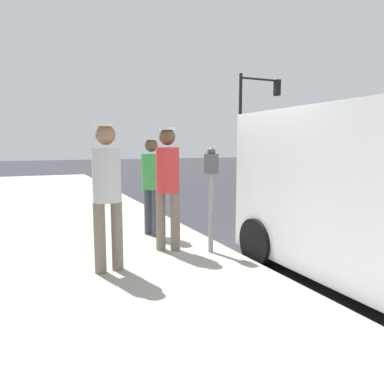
{
  "coord_description": "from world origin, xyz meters",
  "views": [
    {
      "loc": [
        3.72,
        4.15,
        1.7
      ],
      "look_at": [
        1.65,
        -0.47,
        1.05
      ],
      "focal_mm": 34.15,
      "sensor_mm": 36.0,
      "label": 1
    }
  ],
  "objects_px": {
    "pedestrian_in_green": "(152,180)",
    "pedestrian_in_red": "(168,180)",
    "pedestrian_in_gray": "(107,187)",
    "traffic_light_corner": "(254,109)",
    "parking_meter_near": "(211,182)"
  },
  "relations": [
    {
      "from": "pedestrian_in_green",
      "to": "pedestrian_in_red",
      "type": "distance_m",
      "value": 0.98
    },
    {
      "from": "parking_meter_near",
      "to": "traffic_light_corner",
      "type": "height_order",
      "value": "traffic_light_corner"
    },
    {
      "from": "pedestrian_in_green",
      "to": "pedestrian_in_red",
      "type": "xyz_separation_m",
      "value": [
        0.07,
        0.97,
        0.09
      ]
    },
    {
      "from": "parking_meter_near",
      "to": "pedestrian_in_green",
      "type": "xyz_separation_m",
      "value": [
        0.46,
        -1.32,
        -0.07
      ]
    },
    {
      "from": "pedestrian_in_gray",
      "to": "traffic_light_corner",
      "type": "relative_size",
      "value": 0.35
    },
    {
      "from": "traffic_light_corner",
      "to": "parking_meter_near",
      "type": "bearing_deg",
      "value": 53.88
    },
    {
      "from": "parking_meter_near",
      "to": "traffic_light_corner",
      "type": "relative_size",
      "value": 0.29
    },
    {
      "from": "pedestrian_in_red",
      "to": "traffic_light_corner",
      "type": "relative_size",
      "value": 0.35
    },
    {
      "from": "pedestrian_in_gray",
      "to": "pedestrian_in_green",
      "type": "xyz_separation_m",
      "value": [
        -1.06,
        -1.53,
        -0.09
      ]
    },
    {
      "from": "pedestrian_in_green",
      "to": "pedestrian_in_gray",
      "type": "bearing_deg",
      "value": 55.42
    },
    {
      "from": "pedestrian_in_gray",
      "to": "pedestrian_in_red",
      "type": "height_order",
      "value": "pedestrian_in_gray"
    },
    {
      "from": "parking_meter_near",
      "to": "pedestrian_in_gray",
      "type": "bearing_deg",
      "value": 8.0
    },
    {
      "from": "pedestrian_in_red",
      "to": "traffic_light_corner",
      "type": "height_order",
      "value": "traffic_light_corner"
    },
    {
      "from": "pedestrian_in_gray",
      "to": "pedestrian_in_red",
      "type": "distance_m",
      "value": 1.13
    },
    {
      "from": "pedestrian_in_gray",
      "to": "traffic_light_corner",
      "type": "xyz_separation_m",
      "value": [
        -9.78,
        -11.53,
        2.32
      ]
    }
  ]
}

